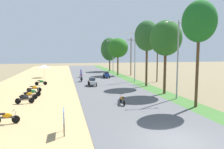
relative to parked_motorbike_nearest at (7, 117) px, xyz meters
The scene contains 25 objects.
ground_plane 11.30m from the parked_motorbike_nearest, 28.01° to the right, with size 180.00×180.00×0.00m, color #7A6B4C.
road_strip 11.30m from the parked_motorbike_nearest, 28.01° to the right, with size 9.00×140.00×0.08m, color #565659.
parked_motorbike_nearest is the anchor object (origin of this frame).
parked_motorbike_second 5.98m from the parked_motorbike_nearest, 88.22° to the left, with size 1.80×0.54×0.94m.
parked_motorbike_third 7.81m from the parked_motorbike_nearest, 88.02° to the left, with size 1.80×0.54×0.94m.
parked_motorbike_fourth 9.34m from the parked_motorbike_nearest, 87.31° to the left, with size 1.80×0.54×0.94m.
parked_motorbike_fifth 12.12m from the parked_motorbike_nearest, 88.84° to the left, with size 1.80×0.54×0.94m.
parked_motorbike_sixth 17.84m from the parked_motorbike_nearest, 88.48° to the left, with size 1.80×0.54×0.94m.
street_signboard 4.79m from the parked_motorbike_nearest, 34.45° to the right, with size 0.06×1.30×1.50m.
vendor_umbrella 28.31m from the parked_motorbike_nearest, 90.00° to the left, with size 2.20×2.20×2.52m.
median_tree_nearest 17.31m from the parked_motorbike_nearest, ahead, with size 3.00×3.00×9.53m.
median_tree_second 18.60m from the parked_motorbike_nearest, 26.05° to the left, with size 3.79×3.79×8.75m.
median_tree_third 21.93m from the parked_motorbike_nearest, 40.74° to the left, with size 3.64×3.64×9.55m.
median_tree_fourth 33.43m from the parked_motorbike_nearest, 62.24° to the left, with size 4.41×4.41×8.05m.
median_tree_fifth 42.79m from the parked_motorbike_nearest, 68.26° to the left, with size 4.69×4.69×8.83m.
streetlamp_near 17.02m from the parked_motorbike_nearest, 16.94° to the left, with size 3.16×0.20×8.29m.
streetlamp_mid 24.97m from the parked_motorbike_nearest, 50.15° to the left, with size 3.16×0.20×8.33m.
streetlamp_far 39.17m from the parked_motorbike_nearest, 66.13° to the left, with size 3.16×0.20×7.92m.
utility_pole_near 26.65m from the parked_motorbike_nearest, 42.56° to the left, with size 1.80×0.20×8.40m.
utility_pole_far 34.01m from the parked_motorbike_nearest, 57.54° to the left, with size 1.80×0.20×8.18m.
car_sedan_silver 17.44m from the parked_motorbike_nearest, 62.81° to the left, with size 1.10×2.26×1.19m.
car_hatchback_blue 27.21m from the parked_motorbike_nearest, 64.15° to the left, with size 1.04×2.00×1.23m.
motorbike_ahead_second 10.00m from the parked_motorbike_nearest, 20.83° to the left, with size 0.54×1.80×0.94m.
motorbike_ahead_third 21.38m from the parked_motorbike_nearest, 71.59° to the left, with size 0.54×1.80×1.66m.
motorbike_ahead_fourth 27.78m from the parked_motorbike_nearest, 75.03° to the left, with size 0.54×1.80×1.66m.
Camera 1 is at (-5.91, -10.30, 5.03)m, focal length 33.94 mm.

